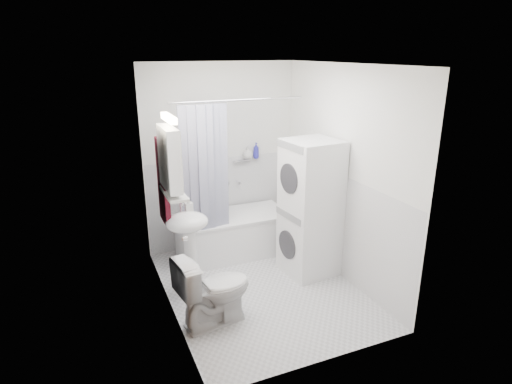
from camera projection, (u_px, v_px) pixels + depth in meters
name	position (u px, v px, depth m)	size (l,w,h in m)	color
floor	(261.00, 287.00, 4.78)	(2.60, 2.60, 0.00)	silver
room_walls	(261.00, 158.00, 4.32)	(2.60, 2.60, 2.60)	white
wainscot	(251.00, 228.00, 4.85)	(1.98, 2.58, 2.58)	white
door	(185.00, 239.00, 3.64)	(0.05, 2.00, 2.00)	brown
bathtub	(233.00, 232.00, 5.50)	(1.40, 0.66, 0.54)	white
tub_spout	(238.00, 182.00, 5.68)	(0.04, 0.04, 0.12)	silver
curtain_rod	(239.00, 100.00, 4.72)	(0.02, 0.02, 1.58)	silver
shower_curtain	(205.00, 169.00, 4.81)	(0.55, 0.02, 1.45)	#151D4C
sink	(188.00, 235.00, 4.42)	(0.44, 0.37, 1.04)	white
medicine_cabinet	(170.00, 157.00, 4.04)	(0.13, 0.50, 0.71)	white
shelf	(174.00, 193.00, 4.16)	(0.18, 0.54, 0.03)	silver
shower_caddy	(241.00, 160.00, 5.60)	(0.22, 0.06, 0.02)	silver
towel	(163.00, 180.00, 4.34)	(0.07, 0.37, 0.90)	maroon
washer_dryer	(310.00, 208.00, 4.91)	(0.62, 0.61, 1.59)	white
toilet	(214.00, 290.00, 4.07)	(0.41, 0.73, 0.71)	white
soap_pump	(189.00, 210.00, 4.44)	(0.08, 0.17, 0.08)	gray
shelf_bottle	(177.00, 193.00, 4.02)	(0.07, 0.18, 0.07)	gray
shelf_cup	(171.00, 184.00, 4.25)	(0.10, 0.09, 0.10)	gray
shampoo_a	(248.00, 154.00, 5.61)	(0.13, 0.17, 0.13)	gray
shampoo_b	(256.00, 155.00, 5.66)	(0.08, 0.21, 0.08)	#2A28A2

